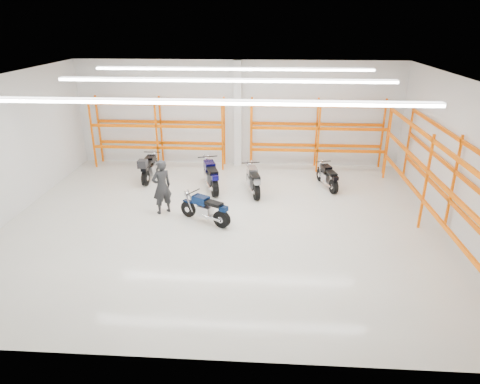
# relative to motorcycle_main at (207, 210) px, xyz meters

# --- Properties ---
(ground) EXTENTS (14.00, 14.00, 0.00)m
(ground) POSITION_rel_motorcycle_main_xyz_m (0.59, 0.08, -0.45)
(ground) COLOR beige
(ground) RESTS_ON ground
(room_shell) EXTENTS (14.02, 12.02, 4.51)m
(room_shell) POSITION_rel_motorcycle_main_xyz_m (0.59, 0.11, 2.84)
(room_shell) COLOR silver
(room_shell) RESTS_ON ground
(motorcycle_main) EXTENTS (1.73, 1.11, 0.95)m
(motorcycle_main) POSITION_rel_motorcycle_main_xyz_m (0.00, 0.00, 0.00)
(motorcycle_main) COLOR black
(motorcycle_main) RESTS_ON ground
(motorcycle_back_a) EXTENTS (0.68, 2.14, 1.10)m
(motorcycle_back_a) POSITION_rel_motorcycle_main_xyz_m (-2.84, 3.65, 0.08)
(motorcycle_back_a) COLOR black
(motorcycle_back_a) RESTS_ON ground
(motorcycle_back_b) EXTENTS (0.98, 2.25, 1.13)m
(motorcycle_back_b) POSITION_rel_motorcycle_main_xyz_m (-0.22, 2.84, 0.08)
(motorcycle_back_b) COLOR black
(motorcycle_back_b) RESTS_ON ground
(motorcycle_back_c) EXTENTS (0.76, 2.06, 1.02)m
(motorcycle_back_c) POSITION_rel_motorcycle_main_xyz_m (1.39, 2.59, 0.03)
(motorcycle_back_c) COLOR black
(motorcycle_back_c) RESTS_ON ground
(motorcycle_back_d) EXTENTS (0.75, 1.83, 0.92)m
(motorcycle_back_d) POSITION_rel_motorcycle_main_xyz_m (4.23, 3.30, -0.02)
(motorcycle_back_d) COLOR black
(motorcycle_back_d) RESTS_ON ground
(standing_man) EXTENTS (0.81, 0.78, 1.86)m
(standing_man) POSITION_rel_motorcycle_main_xyz_m (-1.57, 0.66, 0.49)
(standing_man) COLOR black
(standing_man) RESTS_ON ground
(structural_column) EXTENTS (0.32, 0.32, 4.50)m
(structural_column) POSITION_rel_motorcycle_main_xyz_m (0.59, 5.90, 1.80)
(structural_column) COLOR white
(structural_column) RESTS_ON ground
(pallet_racking_back_left) EXTENTS (5.67, 0.87, 3.00)m
(pallet_racking_back_left) POSITION_rel_motorcycle_main_xyz_m (-2.81, 5.56, 1.34)
(pallet_racking_back_left) COLOR #FE5301
(pallet_racking_back_left) RESTS_ON ground
(pallet_racking_back_right) EXTENTS (5.67, 0.87, 3.00)m
(pallet_racking_back_right) POSITION_rel_motorcycle_main_xyz_m (3.99, 5.56, 1.34)
(pallet_racking_back_right) COLOR #FE5301
(pallet_racking_back_right) RESTS_ON ground
(pallet_racking_side) EXTENTS (0.87, 9.07, 3.00)m
(pallet_racking_side) POSITION_rel_motorcycle_main_xyz_m (7.07, 0.08, 1.37)
(pallet_racking_side) COLOR #FE5301
(pallet_racking_side) RESTS_ON ground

